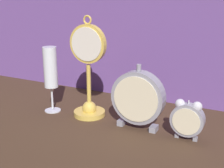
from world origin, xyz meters
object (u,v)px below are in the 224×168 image
object	(u,v)px
alarm_clock_twin_bell	(187,118)
champagne_flute	(51,71)
pocket_watch_on_stand	(89,76)
mantel_clock_silver	(138,98)

from	to	relation	value
alarm_clock_twin_bell	champagne_flute	world-z (taller)	champagne_flute
alarm_clock_twin_bell	champagne_flute	size ratio (longest dim) A/B	0.52
alarm_clock_twin_bell	champagne_flute	distance (m)	0.48
pocket_watch_on_stand	champagne_flute	distance (m)	0.14
pocket_watch_on_stand	alarm_clock_twin_bell	bearing A→B (deg)	-4.62
alarm_clock_twin_bell	mantel_clock_silver	world-z (taller)	mantel_clock_silver
pocket_watch_on_stand	mantel_clock_silver	bearing A→B (deg)	-6.73
alarm_clock_twin_bell	mantel_clock_silver	distance (m)	0.16
mantel_clock_silver	champagne_flute	xyz separation A→B (m)	(-0.32, -0.00, 0.04)
pocket_watch_on_stand	mantel_clock_silver	size ratio (longest dim) A/B	1.66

